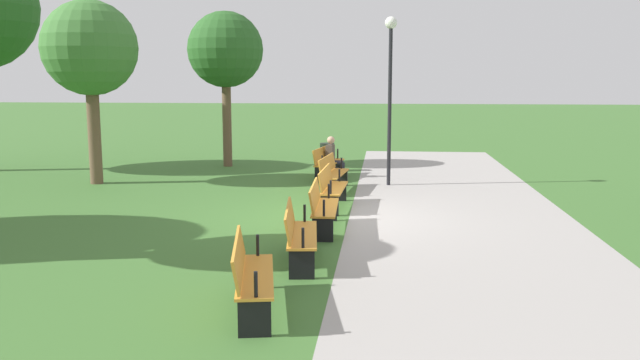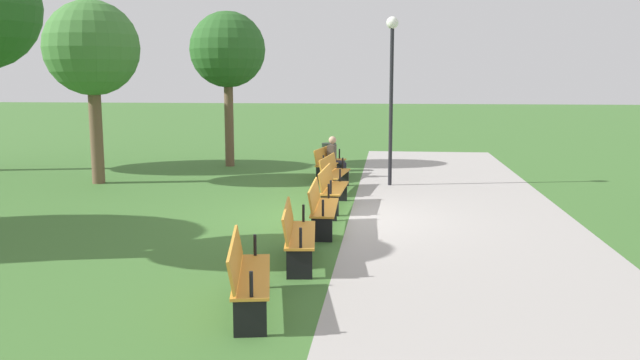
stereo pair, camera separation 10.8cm
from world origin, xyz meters
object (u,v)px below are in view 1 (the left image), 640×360
at_px(bench_3, 322,206).
at_px(bench_1, 332,173).
at_px(person_seated, 333,156).
at_px(tree_2, 225,51).
at_px(bench_4, 298,233).
at_px(tree_1, 90,50).
at_px(trash_bin, 327,157).
at_px(lamp_post, 390,71).
at_px(bench_5, 250,274).
at_px(bench_0, 327,162).
at_px(bench_2, 331,187).

bearing_deg(bench_3, bench_1, 179.99).
distance_m(bench_1, person_seated, 2.31).
bearing_deg(tree_2, bench_1, 40.63).
relative_size(bench_4, tree_1, 0.38).
relative_size(bench_4, trash_bin, 2.18).
bearing_deg(person_seated, lamp_post, 62.94).
height_order(bench_1, trash_bin, bench_1).
bearing_deg(tree_2, bench_3, 24.09).
xyz_separation_m(bench_5, person_seated, (-11.12, 0.17, 0.16)).
relative_size(bench_1, bench_3, 1.01).
xyz_separation_m(bench_1, trash_bin, (-3.62, -0.45, -0.04)).
relative_size(bench_3, trash_bin, 2.15).
height_order(bench_4, trash_bin, bench_4).
bearing_deg(tree_2, bench_4, 18.95).
bearing_deg(tree_2, lamp_post, 57.51).
distance_m(bench_1, tree_2, 6.67).
xyz_separation_m(person_seated, trash_bin, (-1.32, -0.30, -0.20)).
height_order(bench_3, bench_5, same).
distance_m(bench_0, bench_4, 8.82).
xyz_separation_m(bench_5, trash_bin, (-12.44, -0.13, -0.04)).
distance_m(bench_4, lamp_post, 8.26).
xyz_separation_m(bench_1, lamp_post, (-1.08, 1.45, 2.58)).
height_order(bench_3, person_seated, person_seated).
distance_m(bench_2, person_seated, 4.52).
xyz_separation_m(tree_2, lamp_post, (3.34, 5.24, -0.67)).
distance_m(tree_1, tree_2, 4.73).
relative_size(bench_3, tree_2, 0.37).
bearing_deg(bench_4, tree_1, -143.93).
relative_size(bench_1, bench_4, 1.00).
bearing_deg(bench_0, lamp_post, 68.27).
bearing_deg(bench_4, bench_2, 171.73).
relative_size(bench_2, trash_bin, 2.15).
distance_m(tree_1, trash_bin, 7.52).
relative_size(bench_0, bench_4, 1.01).
bearing_deg(tree_2, bench_2, 30.81).
relative_size(bench_2, bench_4, 0.99).
distance_m(bench_3, bench_4, 2.21).
distance_m(bench_1, bench_2, 2.21).
bearing_deg(tree_1, lamp_post, 93.71).
relative_size(bench_1, tree_1, 0.38).
height_order(lamp_post, trash_bin, lamp_post).
height_order(bench_0, tree_1, tree_1).
bearing_deg(bench_3, trash_bin, -177.75).
bearing_deg(bench_4, person_seated, 174.76).
bearing_deg(bench_0, bench_1, 18.58).
relative_size(bench_0, tree_2, 0.38).
relative_size(bench_5, trash_bin, 2.19).
bearing_deg(bench_4, lamp_post, 163.17).
bearing_deg(person_seated, bench_2, 14.26).
bearing_deg(tree_1, bench_5, 33.55).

